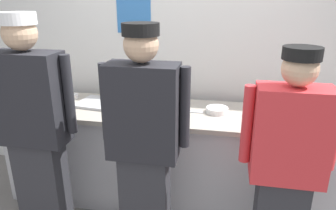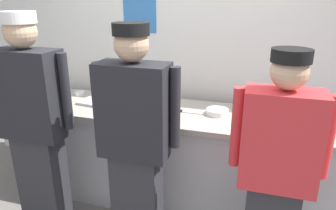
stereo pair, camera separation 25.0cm
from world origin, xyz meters
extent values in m
cube|color=silver|center=(0.00, 0.86, 1.34)|extent=(4.78, 0.10, 2.68)
cube|color=#3370B7|center=(-0.45, 0.81, 1.71)|extent=(0.33, 0.01, 0.39)
cube|color=#B2B2B7|center=(0.00, 0.37, 0.43)|extent=(2.99, 0.65, 0.86)
cube|color=#A8A093|center=(0.00, 0.37, 0.88)|extent=(3.05, 0.71, 0.04)
cube|color=#2D2D33|center=(-0.90, -0.29, 0.42)|extent=(0.35, 0.20, 0.84)
cube|color=#232328|center=(-0.90, -0.29, 1.17)|extent=(0.49, 0.24, 0.66)
cylinder|color=#232328|center=(-1.18, -0.25, 1.20)|extent=(0.07, 0.07, 0.56)
cylinder|color=#232328|center=(-0.62, -0.25, 1.20)|extent=(0.07, 0.07, 0.56)
sphere|color=tan|center=(-0.90, -0.29, 1.62)|extent=(0.23, 0.23, 0.23)
cylinder|color=white|center=(-0.90, -0.29, 1.72)|extent=(0.24, 0.24, 0.08)
cube|color=#2D2D33|center=(-0.07, -0.30, 0.41)|extent=(0.34, 0.20, 0.81)
cube|color=#232328|center=(-0.07, -0.30, 1.14)|extent=(0.47, 0.24, 0.64)
cylinder|color=#232328|center=(-0.35, -0.26, 1.17)|extent=(0.07, 0.07, 0.55)
cylinder|color=#232328|center=(0.20, -0.26, 1.17)|extent=(0.07, 0.07, 0.55)
sphere|color=tan|center=(-0.07, -0.30, 1.57)|extent=(0.22, 0.22, 0.22)
cylinder|color=black|center=(-0.07, -0.30, 1.67)|extent=(0.23, 0.23, 0.08)
cube|color=red|center=(0.85, -0.32, 1.06)|extent=(0.44, 0.24, 0.60)
cylinder|color=red|center=(0.60, -0.28, 1.09)|extent=(0.07, 0.07, 0.51)
cylinder|color=red|center=(1.11, -0.28, 1.09)|extent=(0.07, 0.07, 0.51)
sphere|color=tan|center=(0.85, -0.32, 1.47)|extent=(0.21, 0.21, 0.21)
cylinder|color=black|center=(0.85, -0.32, 1.56)|extent=(0.22, 0.22, 0.07)
cylinder|color=white|center=(0.39, 0.41, 0.90)|extent=(0.19, 0.19, 0.01)
cylinder|color=white|center=(0.39, 0.41, 0.92)|extent=(0.19, 0.19, 0.01)
cylinder|color=white|center=(0.39, 0.41, 0.93)|extent=(0.19, 0.19, 0.01)
cylinder|color=white|center=(0.39, 0.41, 0.94)|extent=(0.19, 0.19, 0.01)
cylinder|color=#B7BABF|center=(1.04, 0.32, 0.95)|extent=(0.34, 0.34, 0.11)
cube|color=#B7BABF|center=(-0.67, 0.42, 0.91)|extent=(0.48, 0.39, 0.02)
cylinder|color=orange|center=(-1.00, 0.29, 0.98)|extent=(0.06, 0.06, 0.17)
cone|color=orange|center=(-1.00, 0.29, 1.08)|extent=(0.05, 0.05, 0.04)
cylinder|color=white|center=(-0.36, 0.44, 0.92)|extent=(0.09, 0.09, 0.04)
cylinder|color=gold|center=(-0.36, 0.44, 0.93)|extent=(0.07, 0.07, 0.01)
cylinder|color=white|center=(-0.34, 0.27, 0.92)|extent=(0.09, 0.09, 0.04)
cylinder|color=gold|center=(-0.34, 0.27, 0.94)|extent=(0.08, 0.08, 0.01)
cylinder|color=white|center=(-0.17, 0.58, 0.92)|extent=(0.10, 0.10, 0.05)
cylinder|color=orange|center=(-0.17, 0.58, 0.94)|extent=(0.08, 0.08, 0.01)
cylinder|color=white|center=(-1.02, 0.55, 0.92)|extent=(0.10, 0.10, 0.04)
cylinder|color=#5B932D|center=(-1.02, 0.55, 0.93)|extent=(0.08, 0.08, 0.01)
cube|color=#B7BABF|center=(0.18, 0.38, 0.90)|extent=(0.19, 0.03, 0.01)
cube|color=black|center=(0.05, 0.38, 0.91)|extent=(0.09, 0.03, 0.02)
camera|label=1|loc=(0.45, -2.14, 1.86)|focal=33.16mm
camera|label=2|loc=(0.69, -2.08, 1.86)|focal=33.16mm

